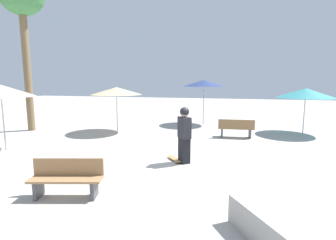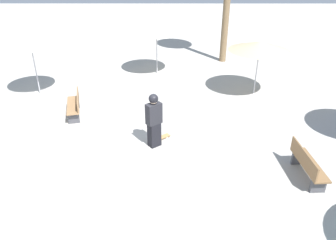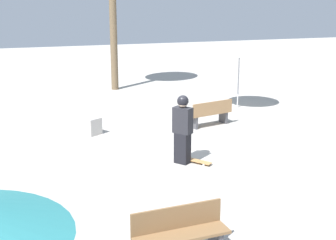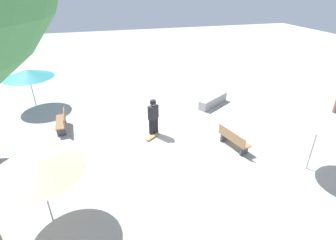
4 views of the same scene
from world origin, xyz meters
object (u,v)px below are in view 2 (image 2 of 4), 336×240
object	(u,v)px
skateboard	(159,138)
shade_umbrella_cream	(156,28)
skater_main	(154,119)
bench_far	(307,164)
shade_umbrella_white	(30,42)
shade_umbrella_tan	(260,46)
bench_near	(75,105)

from	to	relation	value
skateboard	shade_umbrella_cream	world-z (taller)	shade_umbrella_cream
skater_main	bench_far	world-z (taller)	skater_main
shade_umbrella_cream	shade_umbrella_white	xyz separation A→B (m)	(5.01, 2.57, 0.02)
shade_umbrella_cream	shade_umbrella_tan	xyz separation A→B (m)	(-4.26, 2.58, -0.15)
skater_main	shade_umbrella_tan	bearing A→B (deg)	8.49
bench_near	shade_umbrella_tan	xyz separation A→B (m)	(-7.18, -2.09, 1.65)
bench_near	shade_umbrella_tan	size ratio (longest dim) A/B	0.66
bench_near	bench_far	xyz separation A→B (m)	(-7.24, 3.75, 0.00)
skater_main	shade_umbrella_cream	bearing A→B (deg)	54.08
bench_near	bench_far	size ratio (longest dim) A/B	1.02
shade_umbrella_tan	shade_umbrella_white	bearing A→B (deg)	-0.06
skateboard	bench_far	xyz separation A→B (m)	(-4.06, 1.98, 0.37)
bench_far	shade_umbrella_tan	bearing A→B (deg)	177.51
bench_near	shade_umbrella_white	size ratio (longest dim) A/B	0.69
skateboard	bench_near	world-z (taller)	bench_near
shade_umbrella_tan	shade_umbrella_white	size ratio (longest dim) A/B	1.05
skateboard	shade_umbrella_white	xyz separation A→B (m)	(5.27, -3.86, 2.18)
skater_main	shade_umbrella_white	distance (m)	6.76
bench_far	shade_umbrella_cream	bearing A→B (deg)	-155.89
shade_umbrella_cream	shade_umbrella_white	world-z (taller)	shade_umbrella_cream
skater_main	shade_umbrella_cream	xyz separation A→B (m)	(0.12, -6.79, 1.26)
bench_near	bench_far	distance (m)	8.16
skater_main	skateboard	bearing A→B (deg)	30.71
skater_main	shade_umbrella_tan	world-z (taller)	shade_umbrella_tan
skater_main	bench_far	size ratio (longest dim) A/B	1.10
shade_umbrella_cream	shade_umbrella_white	size ratio (longest dim) A/B	1.01
skater_main	bench_near	xyz separation A→B (m)	(3.04, -2.12, -0.54)
skateboard	shade_umbrella_white	world-z (taller)	shade_umbrella_white
shade_umbrella_cream	bench_far	bearing A→B (deg)	117.19
shade_umbrella_tan	bench_near	bearing A→B (deg)	16.20
bench_far	shade_umbrella_white	distance (m)	11.16
skater_main	shade_umbrella_white	size ratio (longest dim) A/B	0.74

